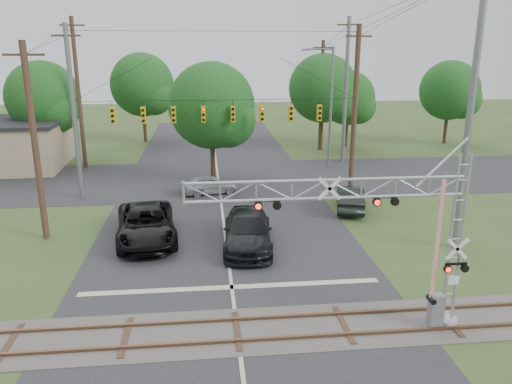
{
  "coord_description": "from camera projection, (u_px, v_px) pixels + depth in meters",
  "views": [
    {
      "loc": [
        -1.0,
        -14.05,
        10.04
      ],
      "look_at": [
        1.27,
        7.5,
        3.7
      ],
      "focal_mm": 35.0,
      "sensor_mm": 36.0,
      "label": 1
    }
  ],
  "objects": [
    {
      "name": "utility_poles",
      "position": [
        258.0,
        101.0,
        36.35
      ],
      "size": [
        25.04,
        26.31,
        14.13
      ],
      "color": "#3F291D",
      "rests_on": "ground"
    },
    {
      "name": "car_dark",
      "position": [
        248.0,
        231.0,
        25.82
      ],
      "size": [
        2.9,
        6.19,
        1.75
      ],
      "primitive_type": "imported",
      "rotation": [
        0.0,
        0.0,
        -0.08
      ],
      "color": "black",
      "rests_on": "ground"
    },
    {
      "name": "road_main",
      "position": [
        227.0,
        247.0,
        25.87
      ],
      "size": [
        14.0,
        90.0,
        0.02
      ],
      "primitive_type": "cube",
      "color": "#232326",
      "rests_on": "ground"
    },
    {
      "name": "sedan_silver",
      "position": [
        210.0,
        185.0,
        35.19
      ],
      "size": [
        4.16,
        2.39,
        1.33
      ],
      "primitive_type": "imported",
      "rotation": [
        0.0,
        0.0,
        1.79
      ],
      "color": "gray",
      "rests_on": "ground"
    },
    {
      "name": "railroad_track",
      "position": [
        237.0,
        331.0,
        18.23
      ],
      "size": [
        90.0,
        3.2,
        0.17
      ],
      "color": "#4D4A43",
      "rests_on": "ground"
    },
    {
      "name": "traffic_signal_span",
      "position": [
        231.0,
        112.0,
        33.9
      ],
      "size": [
        19.34,
        0.36,
        11.5
      ],
      "color": "slate",
      "rests_on": "ground"
    },
    {
      "name": "suv_dark",
      "position": [
        350.0,
        198.0,
        31.78
      ],
      "size": [
        2.72,
        4.95,
        1.55
      ],
      "primitive_type": "imported",
      "rotation": [
        0.0,
        0.0,
        2.9
      ],
      "color": "black",
      "rests_on": "ground"
    },
    {
      "name": "crossing_gantry",
      "position": [
        378.0,
        226.0,
        17.26
      ],
      "size": [
        10.03,
        0.83,
        6.52
      ],
      "color": "#969691",
      "rests_on": "ground"
    },
    {
      "name": "treeline",
      "position": [
        223.0,
        94.0,
        47.57
      ],
      "size": [
        56.28,
        24.47,
        9.47
      ],
      "color": "#39271A",
      "rests_on": "ground"
    },
    {
      "name": "streetlight",
      "position": [
        329.0,
        101.0,
        41.68
      ],
      "size": [
        2.68,
        0.28,
        10.06
      ],
      "color": "slate",
      "rests_on": "ground"
    },
    {
      "name": "road_cross",
      "position": [
        218.0,
        179.0,
        39.24
      ],
      "size": [
        90.0,
        12.0,
        0.02
      ],
      "primitive_type": "cube",
      "color": "#232326",
      "rests_on": "ground"
    },
    {
      "name": "pickup_black",
      "position": [
        146.0,
        224.0,
        26.65
      ],
      "size": [
        3.81,
        6.88,
        1.82
      ],
      "primitive_type": "imported",
      "rotation": [
        0.0,
        0.0,
        0.12
      ],
      "color": "black",
      "rests_on": "ground"
    },
    {
      "name": "ground",
      "position": [
        242.0,
        365.0,
        16.33
      ],
      "size": [
        160.0,
        160.0,
        0.0
      ],
      "primitive_type": "plane",
      "color": "#364A22",
      "rests_on": "ground"
    }
  ]
}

